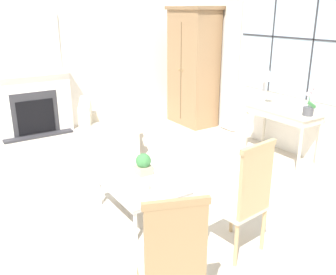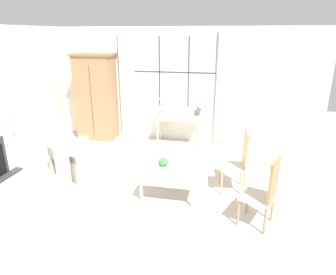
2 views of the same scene
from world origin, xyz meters
name	(u,v)px [view 2 (image 2 of 2)]	position (x,y,z in m)	size (l,w,h in m)	color
ground_plane	(140,195)	(0.00, 0.00, 0.00)	(14.00, 14.00, 0.00)	#BCB2A3
wall_back_windowed	(174,85)	(0.00, 3.02, 1.41)	(7.20, 0.14, 2.80)	silver
armoire	(96,97)	(-1.97, 2.67, 1.10)	(1.02, 0.61, 2.18)	#93704C
console_table	(180,118)	(0.21, 2.70, 0.67)	(1.11, 0.49, 0.76)	beige
table_lamp	(165,96)	(-0.14, 2.64, 1.22)	(0.30, 0.30, 0.59)	silver
potted_orchid	(197,108)	(0.64, 2.69, 0.93)	(0.18, 0.14, 0.44)	#4C4C51
armchair_upholstered	(79,159)	(-1.44, 0.63, 0.27)	(1.15, 1.14, 0.82)	beige
side_chair_wooden	(239,159)	(1.64, 0.56, 0.60)	(0.49, 0.49, 1.10)	beige
accent_chair_wooden	(266,190)	(1.98, -0.44, 0.58)	(0.57, 0.57, 1.06)	beige
coffee_table	(170,176)	(0.51, 0.14, 0.35)	(0.95, 0.73, 0.39)	silver
potted_plant_small	(163,164)	(0.35, 0.26, 0.51)	(0.17, 0.17, 0.24)	tan
pillar_candle	(183,175)	(0.73, 0.07, 0.43)	(0.11, 0.11, 0.11)	silver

